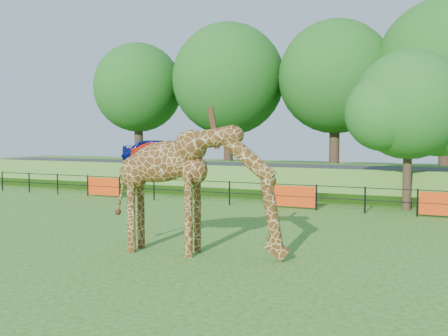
# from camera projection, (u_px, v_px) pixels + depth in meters

# --- Properties ---
(ground) EXTENTS (90.00, 90.00, 0.00)m
(ground) POSITION_uv_depth(u_px,v_px,m) (129.00, 239.00, 15.42)
(ground) COLOR #266218
(ground) RESTS_ON ground
(giraffe) EXTENTS (4.96, 1.39, 3.50)m
(giraffe) POSITION_uv_depth(u_px,v_px,m) (198.00, 190.00, 13.30)
(giraffe) COLOR #513010
(giraffe) RESTS_ON ground
(perimeter_fence) EXTENTS (28.07, 0.10, 1.10)m
(perimeter_fence) POSITION_uv_depth(u_px,v_px,m) (229.00, 193.00, 22.70)
(perimeter_fence) COLOR black
(perimeter_fence) RESTS_ON ground
(embankment) EXTENTS (40.00, 9.00, 1.30)m
(embankment) POSITION_uv_depth(u_px,v_px,m) (279.00, 177.00, 29.56)
(embankment) COLOR #266218
(embankment) RESTS_ON ground
(road) EXTENTS (40.00, 5.00, 0.12)m
(road) POSITION_uv_depth(u_px,v_px,m) (271.00, 167.00, 28.13)
(road) COLOR #2C2C2E
(road) RESTS_ON embankment
(car_blue) EXTENTS (4.58, 2.13, 1.52)m
(car_blue) POSITION_uv_depth(u_px,v_px,m) (159.00, 151.00, 30.61)
(car_blue) COLOR #13229C
(car_blue) RESTS_ON road
(car_red) EXTENTS (4.12, 1.93, 1.30)m
(car_red) POSITION_uv_depth(u_px,v_px,m) (165.00, 153.00, 30.37)
(car_red) COLOR #B51A0C
(car_red) RESTS_ON road
(visitor) EXTENTS (0.63, 0.48, 1.55)m
(visitor) POSITION_uv_depth(u_px,v_px,m) (266.00, 186.00, 23.42)
(visitor) COLOR black
(visitor) RESTS_ON ground
(tree_east) EXTENTS (5.40, 4.71, 6.76)m
(tree_east) POSITION_uv_depth(u_px,v_px,m) (411.00, 109.00, 20.91)
(tree_east) COLOR #362318
(tree_east) RESTS_ON ground
(bg_tree_line) EXTENTS (37.30, 8.80, 11.82)m
(bg_tree_line) POSITION_uv_depth(u_px,v_px,m) (334.00, 76.00, 34.29)
(bg_tree_line) COLOR #362318
(bg_tree_line) RESTS_ON ground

